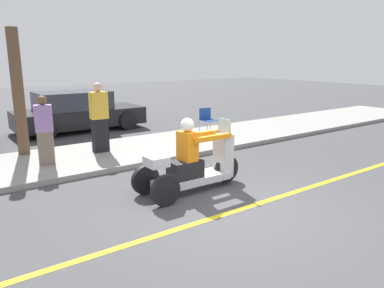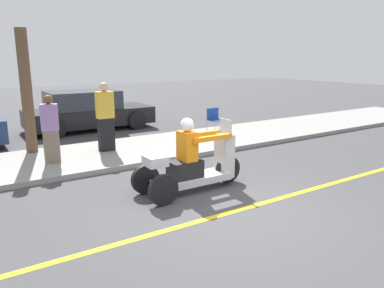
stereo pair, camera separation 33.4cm
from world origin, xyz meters
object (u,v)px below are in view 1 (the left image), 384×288
(spectator_with_child, at_px, (99,119))
(folding_chair_set_back, at_px, (207,118))
(motorcycle_trike, at_px, (193,165))
(tree_trunk, at_px, (18,93))
(spectator_end_of_line, at_px, (45,132))
(parked_car_lot_center, at_px, (77,112))

(spectator_with_child, height_order, folding_chair_set_back, spectator_with_child)
(motorcycle_trike, xyz_separation_m, tree_trunk, (-2.11, 4.43, 1.17))
(spectator_end_of_line, relative_size, parked_car_lot_center, 0.37)
(spectator_end_of_line, bearing_deg, folding_chair_set_back, 6.91)
(spectator_with_child, relative_size, parked_car_lot_center, 0.41)
(spectator_with_child, distance_m, parked_car_lot_center, 3.86)
(folding_chair_set_back, distance_m, tree_trunk, 5.55)
(spectator_with_child, relative_size, spectator_end_of_line, 1.13)
(spectator_end_of_line, distance_m, folding_chair_set_back, 5.23)
(spectator_with_child, bearing_deg, folding_chair_set_back, 3.50)
(spectator_with_child, relative_size, folding_chair_set_back, 2.18)
(motorcycle_trike, height_order, spectator_end_of_line, spectator_end_of_line)
(motorcycle_trike, bearing_deg, folding_chair_set_back, 48.68)
(spectator_end_of_line, bearing_deg, motorcycle_trike, -58.82)
(tree_trunk, bearing_deg, spectator_with_child, -28.24)
(parked_car_lot_center, bearing_deg, tree_trunk, -130.10)
(spectator_with_child, bearing_deg, tree_trunk, 151.76)
(motorcycle_trike, xyz_separation_m, folding_chair_set_back, (3.30, 3.75, 0.11))
(spectator_with_child, xyz_separation_m, tree_trunk, (-1.70, 0.91, 0.70))
(parked_car_lot_center, distance_m, tree_trunk, 3.89)
(folding_chair_set_back, xyz_separation_m, parked_car_lot_center, (-2.99, 3.55, 0.03))
(tree_trunk, bearing_deg, folding_chair_set_back, -7.20)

